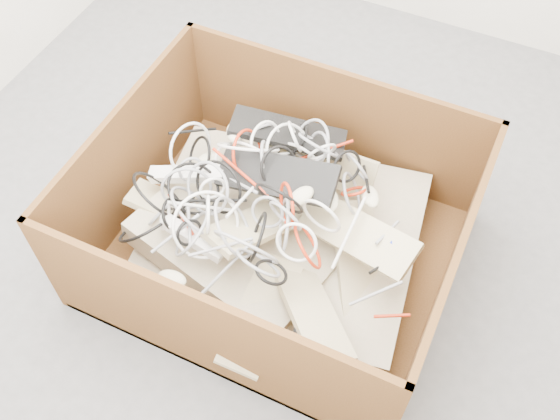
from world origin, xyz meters
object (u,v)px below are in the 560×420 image
at_px(power_strip_right, 193,238).
at_px(cardboard_box, 273,236).
at_px(vga_plug, 398,244).
at_px(power_strip_left, 187,174).

bearing_deg(power_strip_right, cardboard_box, 58.66).
bearing_deg(power_strip_right, vga_plug, 28.79).
relative_size(cardboard_box, power_strip_right, 5.31).
bearing_deg(vga_plug, power_strip_right, -141.70).
relative_size(power_strip_left, vga_plug, 7.03).
height_order(power_strip_left, vga_plug, power_strip_left).
bearing_deg(power_strip_left, power_strip_right, -69.43).
xyz_separation_m(power_strip_right, vga_plug, (0.67, 0.28, 0.02)).
relative_size(power_strip_right, vga_plug, 5.62).
xyz_separation_m(cardboard_box, power_strip_right, (-0.20, -0.25, 0.20)).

